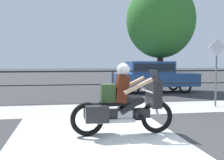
{
  "coord_description": "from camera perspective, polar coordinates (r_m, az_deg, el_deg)",
  "views": [
    {
      "loc": [
        -2.01,
        -5.89,
        1.61
      ],
      "look_at": [
        -0.68,
        1.64,
        1.11
      ],
      "focal_mm": 45.0,
      "sensor_mm": 36.0,
      "label": 1
    }
  ],
  "objects": [
    {
      "name": "sidewalk_band",
      "position": [
        9.64,
        2.19,
        -5.81
      ],
      "size": [
        44.0,
        2.4,
        0.01
      ],
      "primitive_type": "cube",
      "color": "#B7B2A8",
      "rests_on": "ground"
    },
    {
      "name": "crosswalk_band",
      "position": [
        5.95,
        -3.19,
        -11.91
      ],
      "size": [
        3.58,
        6.0,
        0.01
      ],
      "primitive_type": "cube",
      "color": "silver",
      "rests_on": "ground"
    },
    {
      "name": "tree_behind_sign",
      "position": [
        15.83,
        9.85,
        11.86
      ],
      "size": [
        3.75,
        3.75,
        5.92
      ],
      "color": "#473323",
      "rests_on": "ground"
    },
    {
      "name": "street_sign",
      "position": [
        10.6,
        20.45,
        2.89
      ],
      "size": [
        0.63,
        0.06,
        2.43
      ],
      "color": "slate",
      "rests_on": "ground"
    },
    {
      "name": "fence_railing",
      "position": [
        11.37,
        0.18,
        0.61
      ],
      "size": [
        36.0,
        0.05,
        1.25
      ],
      "color": "black",
      "rests_on": "ground"
    },
    {
      "name": "parked_car",
      "position": [
        14.73,
        8.34,
        1.06
      ],
      "size": [
        4.33,
        1.66,
        1.62
      ],
      "rotation": [
        0.0,
        0.0,
        -0.0
      ],
      "color": "#284C84",
      "rests_on": "ground"
    },
    {
      "name": "ground_plane",
      "position": [
        6.43,
        8.73,
        -10.79
      ],
      "size": [
        120.0,
        120.0,
        0.0
      ],
      "primitive_type": "plane",
      "color": "#38383A"
    },
    {
      "name": "motorcycle",
      "position": [
        6.18,
        2.24,
        -4.81
      ],
      "size": [
        2.3,
        0.76,
        1.57
      ],
      "rotation": [
        0.0,
        0.0,
        -0.05
      ],
      "color": "black",
      "rests_on": "ground"
    }
  ]
}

